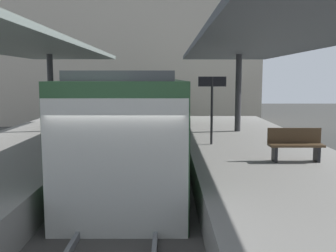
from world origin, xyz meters
name	(u,v)px	position (x,y,z in m)	size (l,w,h in m)	color
ground_plane	(125,227)	(0.00, 0.00, 0.00)	(80.00, 80.00, 0.00)	#383835
platform_right	(303,204)	(3.80, 0.00, 0.50)	(4.40, 28.00, 1.00)	gray
track_ballast	(124,222)	(0.00, 0.00, 0.10)	(3.20, 28.00, 0.20)	#423F3D
rail_near_side	(91,215)	(-0.72, 0.00, 0.27)	(0.08, 28.00, 0.14)	slate
rail_far_side	(158,215)	(0.72, 0.00, 0.27)	(0.08, 28.00, 0.14)	slate
commuter_train	(143,117)	(0.00, 6.28, 1.73)	(2.78, 14.70, 3.10)	#2D5633
canopy_right	(289,36)	(3.80, 1.40, 4.14)	(4.18, 21.00, 3.26)	#333335
platform_bench	(296,144)	(4.27, 2.00, 1.46)	(1.40, 0.41, 0.86)	black
platform_sign	(213,95)	(2.38, 4.56, 2.62)	(0.90, 0.08, 2.21)	#262628
station_building_backdrop	(128,45)	(-1.96, 20.00, 5.50)	(18.00, 6.00, 11.00)	#A89E8E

